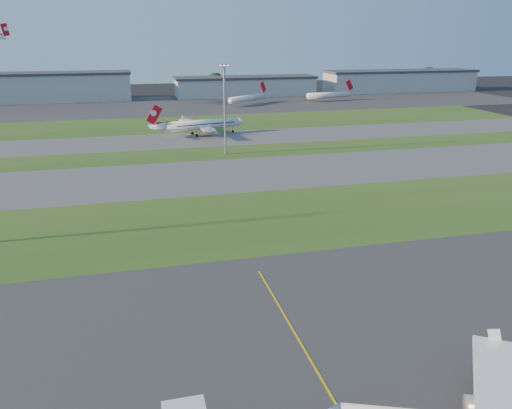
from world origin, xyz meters
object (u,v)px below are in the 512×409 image
object	(u,v)px
mini_jet_near	(247,98)
light_mast_centre	(225,104)
airliner_taxiing	(202,125)
mini_jet_far	(329,95)

from	to	relation	value
mini_jet_near	light_mast_centre	distance (m)	113.78
airliner_taxiing	mini_jet_near	size ratio (longest dim) A/B	1.37
mini_jet_far	mini_jet_near	bearing A→B (deg)	174.64
mini_jet_near	light_mast_centre	world-z (taller)	light_mast_centre
airliner_taxiing	light_mast_centre	distance (m)	33.56
airliner_taxiing	mini_jet_far	distance (m)	114.16
airliner_taxiing	mini_jet_far	xyz separation A→B (m)	(80.72, 80.73, -0.37)
mini_jet_near	mini_jet_far	bearing A→B (deg)	-32.01
mini_jet_near	light_mast_centre	xyz separation A→B (m)	(-32.29, -108.49, 11.53)
mini_jet_far	light_mast_centre	distance (m)	137.36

